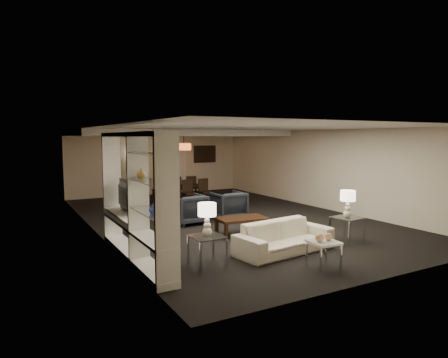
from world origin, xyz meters
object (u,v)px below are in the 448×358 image
armchair_right (228,205)px  table_lamp_left (207,220)px  vase_amber (141,173)px  chair_fm (175,188)px  sofa (284,237)px  chair_fl (159,189)px  vase_blue (154,208)px  coffee_table (242,226)px  marble_table (323,255)px  chair_nm (189,193)px  pendant_light (184,147)px  chair_nl (172,194)px  floor_speaker (132,210)px  chair_nr (206,192)px  dining_table (182,194)px  side_table_left (207,251)px  table_lamp_right (348,204)px  television (122,196)px  chair_fr (190,187)px  armchair_left (188,209)px  side_table_right (347,229)px

armchair_right → table_lamp_left: (-2.30, -3.30, 0.44)m
vase_amber → chair_fm: 7.55m
sofa → chair_fl: (-0.03, 7.14, 0.13)m
vase_blue → coffee_table: bearing=32.9°
marble_table → chair_nm: chair_nm is taller
marble_table → vase_amber: bearing=150.3°
pendant_light → chair_nl: pendant_light is taller
sofa → floor_speaker: (-2.20, 2.91, 0.27)m
chair_nr → chair_fm: bearing=109.6°
sofa → dining_table: bearing=77.5°
side_table_left → chair_fl: bearing=76.8°
pendant_light → armchair_right: pendant_light is taller
armchair_right → vase_blue: 4.86m
table_lamp_right → chair_nr: bearing=95.2°
television → chair_fr: (3.86, 5.30, -0.64)m
pendant_light → television: 6.34m
television → chair_nm: bearing=-39.2°
coffee_table → chair_nm: 4.28m
pendant_light → chair_fm: size_ratio=0.61×
chair_fr → armchair_left: bearing=71.9°
side_table_left → chair_fr: chair_fr is taller
armchair_right → television: size_ratio=0.77×
vase_amber → chair_fm: bearing=63.8°
armchair_right → chair_fr: chair_fr is taller
chair_fr → chair_fl: bearing=6.6°
table_lamp_left → coffee_table: bearing=43.3°
table_lamp_left → armchair_right: bearing=55.1°
vase_amber → chair_nm: 6.43m
table_lamp_left → sofa: bearing=0.0°
chair_nm → chair_nr: same height
coffee_table → chair_fr: 5.66m
armchair_right → chair_fl: chair_fl is taller
table_lamp_right → chair_fm: size_ratio=0.68×
table_lamp_right → dining_table: table_lamp_right is taller
television → chair_fl: bearing=-26.7°
armchair_right → chair_nm: bearing=-88.8°
side_table_right → dining_table: (-1.13, 6.49, 0.02)m
side_table_right → chair_nl: bearing=106.5°
coffee_table → dining_table: size_ratio=0.69×
side_table_right → floor_speaker: (-3.90, 2.91, 0.30)m
vase_amber → dining_table: 7.01m
sofa → vase_amber: vase_amber is taller
armchair_left → table_lamp_left: table_lamp_left is taller
side_table_right → armchair_left: bearing=124.9°
side_table_right → chair_fr: bearing=94.3°
television → vase_amber: bearing=178.8°
table_lamp_right → vase_blue: (-4.42, -0.16, 0.32)m
coffee_table → armchair_right: armchair_right is taller
table_lamp_left → pendant_light: bearing=69.7°
marble_table → side_table_right: bearing=32.9°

